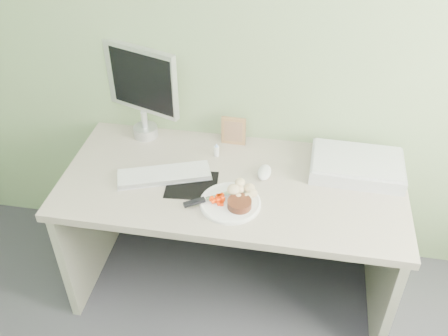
% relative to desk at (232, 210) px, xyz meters
% --- Properties ---
extents(wall_back, '(3.50, 0.00, 3.50)m').
position_rel_desk_xyz_m(wall_back, '(0.00, 0.38, 0.80)').
color(wall_back, gray).
rests_on(wall_back, floor).
extents(desk, '(1.60, 0.75, 0.73)m').
position_rel_desk_xyz_m(desk, '(0.00, 0.00, 0.00)').
color(desk, '#AB9F8F').
rests_on(desk, floor).
extents(plate, '(0.27, 0.27, 0.01)m').
position_rel_desk_xyz_m(plate, '(0.02, -0.16, 0.19)').
color(plate, white).
rests_on(plate, desk).
extents(steak, '(0.11, 0.11, 0.03)m').
position_rel_desk_xyz_m(steak, '(0.06, -0.19, 0.21)').
color(steak, black).
rests_on(steak, plate).
extents(potato_pile, '(0.12, 0.09, 0.06)m').
position_rel_desk_xyz_m(potato_pile, '(0.05, -0.11, 0.23)').
color(potato_pile, tan).
rests_on(potato_pile, plate).
extents(carrot_heap, '(0.07, 0.06, 0.04)m').
position_rel_desk_xyz_m(carrot_heap, '(-0.04, -0.17, 0.22)').
color(carrot_heap, '#FF3505').
rests_on(carrot_heap, plate).
extents(steak_knife, '(0.22, 0.16, 0.02)m').
position_rel_desk_xyz_m(steak_knife, '(-0.10, -0.18, 0.21)').
color(steak_knife, silver).
rests_on(steak_knife, plate).
extents(mousepad, '(0.25, 0.23, 0.00)m').
position_rel_desk_xyz_m(mousepad, '(-0.18, -0.06, 0.18)').
color(mousepad, black).
rests_on(mousepad, desk).
extents(keyboard, '(0.45, 0.26, 0.02)m').
position_rel_desk_xyz_m(keyboard, '(-0.32, -0.02, 0.20)').
color(keyboard, white).
rests_on(keyboard, desk).
extents(computer_mouse, '(0.07, 0.12, 0.04)m').
position_rel_desk_xyz_m(computer_mouse, '(0.14, 0.06, 0.20)').
color(computer_mouse, white).
rests_on(computer_mouse, desk).
extents(photo_frame, '(0.12, 0.02, 0.15)m').
position_rel_desk_xyz_m(photo_frame, '(-0.04, 0.30, 0.26)').
color(photo_frame, '#967046').
rests_on(photo_frame, desk).
extents(eyedrop_bottle, '(0.03, 0.03, 0.07)m').
position_rel_desk_xyz_m(eyedrop_bottle, '(-0.11, 0.18, 0.22)').
color(eyedrop_bottle, white).
rests_on(eyedrop_bottle, desk).
extents(scanner, '(0.44, 0.30, 0.07)m').
position_rel_desk_xyz_m(scanner, '(0.57, 0.17, 0.22)').
color(scanner, silver).
rests_on(scanner, desk).
extents(monitor, '(0.39, 0.17, 0.49)m').
position_rel_desk_xyz_m(monitor, '(-0.51, 0.31, 0.46)').
color(monitor, silver).
rests_on(monitor, desk).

